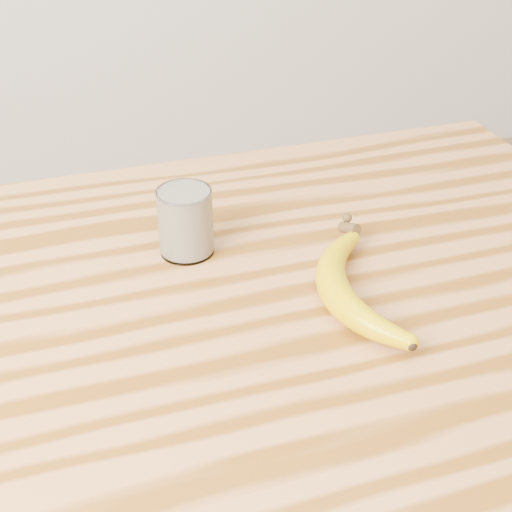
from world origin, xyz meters
name	(u,v)px	position (x,y,z in m)	size (l,w,h in m)	color
table	(223,383)	(0.00, 0.00, 0.77)	(1.20, 0.80, 0.90)	#B27540
smoothie_glass	(185,221)	(-0.01, 0.13, 0.95)	(0.07, 0.07, 0.09)	white
banana	(333,290)	(0.13, -0.04, 0.92)	(0.12, 0.32, 0.04)	#CCA600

